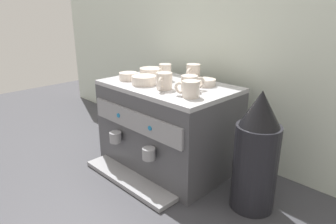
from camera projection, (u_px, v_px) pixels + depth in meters
name	position (u px, v px, depth m)	size (l,w,h in m)	color
ground_plane	(168.00, 163.00, 1.56)	(4.00, 4.00, 0.00)	#38383D
tiled_backsplash_wall	(209.00, 49.00, 1.58)	(2.80, 0.03, 1.10)	silver
espresso_machine	(167.00, 126.00, 1.49)	(0.62, 0.51, 0.42)	#4C4C51
ceramic_cup_0	(190.00, 89.00, 1.21)	(0.10, 0.07, 0.07)	beige
ceramic_cup_1	(164.00, 81.00, 1.32)	(0.07, 0.10, 0.07)	beige
ceramic_cup_2	(193.00, 73.00, 1.45)	(0.07, 0.11, 0.08)	beige
ceramic_cup_3	(190.00, 83.00, 1.29)	(0.07, 0.10, 0.07)	beige
ceramic_cup_4	(165.00, 72.00, 1.48)	(0.06, 0.10, 0.08)	beige
ceramic_bowl_0	(144.00, 80.00, 1.41)	(0.11, 0.11, 0.04)	beige
ceramic_bowl_1	(128.00, 76.00, 1.50)	(0.09, 0.09, 0.04)	beige
ceramic_bowl_2	(205.00, 82.00, 1.39)	(0.10, 0.10, 0.03)	beige
ceramic_bowl_3	(151.00, 72.00, 1.58)	(0.12, 0.12, 0.04)	beige
coffee_grinder	(256.00, 154.00, 1.15)	(0.17, 0.17, 0.48)	black
milk_pitcher	(122.00, 127.00, 1.82)	(0.11, 0.11, 0.15)	#B7B7BC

